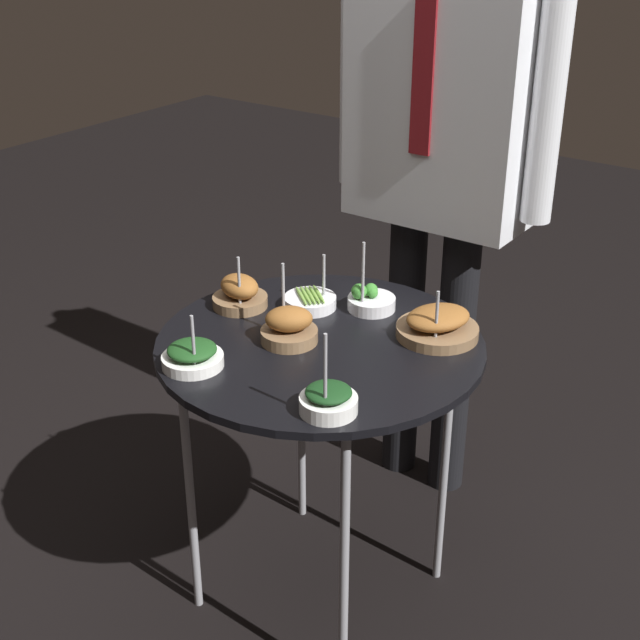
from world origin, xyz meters
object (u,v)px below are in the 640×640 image
Objects in this scene: bowl_asparagus_mid_right at (310,301)px; waiter_figure at (442,131)px; serving_cart at (320,360)px; bowl_roast_front_left at (438,325)px; bowl_spinach_front_right at (328,400)px; bowl_spinach_far_rim at (192,356)px; bowl_roast_front_center at (240,294)px; bowl_roast_back_left at (289,327)px; bowl_broccoli_back_right at (370,300)px.

waiter_figure is (0.08, 0.45, 0.31)m from bowl_asparagus_mid_right.
bowl_roast_front_left is at bearing 40.25° from serving_cart.
waiter_figure is at bearing 105.16° from bowl_spinach_front_right.
bowl_roast_front_center reaches higher than bowl_spinach_far_rim.
bowl_roast_back_left is (0.20, -0.07, 0.00)m from bowl_roast_front_center.
bowl_roast_back_left is 0.93× the size of bowl_roast_front_left.
waiter_figure reaches higher than bowl_spinach_front_right.
serving_cart is at bearing 58.52° from bowl_spinach_far_rim.
bowl_spinach_front_right is at bearing -92.58° from bowl_roast_front_left.
waiter_figure is (-0.04, 0.38, 0.31)m from bowl_broccoli_back_right.
bowl_broccoli_back_right is 0.14m from bowl_asparagus_mid_right.
bowl_roast_front_center is at bearing -147.45° from bowl_broccoli_back_right.
bowl_broccoli_back_right is at bearing 31.23° from bowl_asparagus_mid_right.
bowl_broccoli_back_right is (0.00, 0.19, 0.07)m from serving_cart.
bowl_spinach_front_right is 0.45m from bowl_asparagus_mid_right.
bowl_spinach_front_right reaches higher than bowl_spinach_far_rim.
bowl_asparagus_mid_right is (-0.11, 0.12, 0.06)m from serving_cart.
serving_cart is 5.42× the size of bowl_spinach_far_rim.
bowl_roast_front_center is 0.08× the size of waiter_figure.
serving_cart is 0.26m from bowl_roast_front_center.
bowl_spinach_front_right reaches higher than bowl_asparagus_mid_right.
bowl_spinach_front_right is 0.45m from bowl_broccoli_back_right.
waiter_figure is (0.01, 0.61, 0.29)m from bowl_roast_back_left.
bowl_spinach_far_rim reaches higher than bowl_roast_front_left.
bowl_roast_front_center is 0.79× the size of bowl_broccoli_back_right.
bowl_roast_front_left is (0.19, 0.16, 0.08)m from serving_cart.
bowl_spinach_far_rim is 0.78× the size of bowl_roast_back_left.
bowl_spinach_front_right is at bearing -30.52° from bowl_roast_front_center.
bowl_spinach_far_rim is 0.95× the size of bowl_roast_front_center.
bowl_roast_back_left is 0.17m from bowl_asparagus_mid_right.
bowl_roast_front_center is 0.77× the size of bowl_spinach_front_right.
bowl_asparagus_mid_right is at bearing 133.33° from serving_cart.
bowl_roast_front_left is (0.34, 0.40, 0.01)m from bowl_spinach_far_rim.
bowl_roast_back_left is at bearing -103.44° from bowl_broccoli_back_right.
bowl_roast_front_center is 0.46m from bowl_roast_front_left.
serving_cart is 4.09× the size of bowl_broccoli_back_right.
serving_cart is 0.69m from waiter_figure.
bowl_asparagus_mid_right is (-0.06, 0.16, -0.02)m from bowl_roast_back_left.
bowl_spinach_far_rim is 1.03× the size of bowl_asparagus_mid_right.
bowl_spinach_front_right reaches higher than bowl_roast_front_left.
bowl_roast_back_left reaches higher than serving_cart.
bowl_asparagus_mid_right is at bearing 111.06° from bowl_roast_back_left.
bowl_roast_front_left reaches higher than bowl_asparagus_mid_right.
bowl_roast_front_center is at bearing 172.80° from serving_cart.
bowl_spinach_front_right is at bearing -51.22° from serving_cart.
serving_cart is 0.18m from bowl_asparagus_mid_right.
bowl_broccoli_back_right is at bearing 76.56° from bowl_roast_back_left.
bowl_broccoli_back_right is (0.06, 0.23, -0.01)m from bowl_roast_back_left.
bowl_roast_back_left reaches higher than bowl_asparagus_mid_right.
bowl_spinach_far_rim is 0.22m from bowl_roast_back_left.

